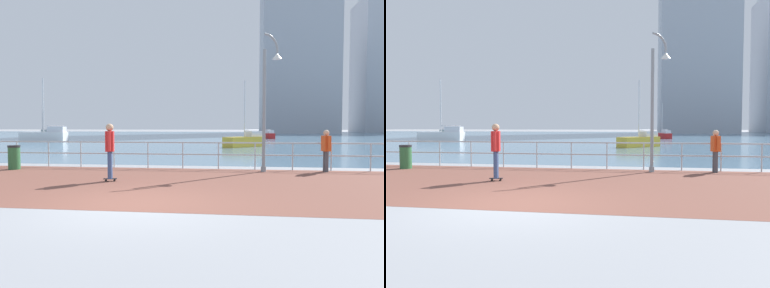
# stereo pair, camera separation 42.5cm
# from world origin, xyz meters

# --- Properties ---
(ground) EXTENTS (220.00, 220.00, 0.00)m
(ground) POSITION_xyz_m (0.00, 40.00, 0.00)
(ground) COLOR gray
(brick_paving) EXTENTS (28.00, 7.27, 0.01)m
(brick_paving) POSITION_xyz_m (0.00, 2.98, 0.00)
(brick_paving) COLOR brown
(brick_paving) RESTS_ON ground
(harbor_water) EXTENTS (180.00, 88.00, 0.00)m
(harbor_water) POSITION_xyz_m (0.00, 51.61, 0.00)
(harbor_water) COLOR slate
(harbor_water) RESTS_ON ground
(waterfront_railing) EXTENTS (25.25, 0.06, 1.05)m
(waterfront_railing) POSITION_xyz_m (0.00, 6.61, 0.73)
(waterfront_railing) COLOR #B2BCC1
(waterfront_railing) RESTS_ON ground
(lamppost) EXTENTS (0.74, 0.55, 5.03)m
(lamppost) POSITION_xyz_m (3.23, 6.10, 2.78)
(lamppost) COLOR gray
(lamppost) RESTS_ON ground
(skateboarder) EXTENTS (0.41, 0.56, 1.74)m
(skateboarder) POSITION_xyz_m (-1.67, 3.04, 1.05)
(skateboarder) COLOR black
(skateboarder) RESTS_ON ground
(bystander) EXTENTS (0.30, 0.56, 1.53)m
(bystander) POSITION_xyz_m (5.33, 6.26, 0.89)
(bystander) COLOR #4C4C51
(bystander) RESTS_ON ground
(trash_bin) EXTENTS (0.46, 0.46, 0.93)m
(trash_bin) POSITION_xyz_m (-6.40, 5.50, 0.47)
(trash_bin) COLOR #2D6638
(trash_bin) RESTS_ON ground
(sailboat_white) EXTENTS (4.87, 1.81, 6.70)m
(sailboat_white) POSITION_xyz_m (-18.31, 29.00, 0.64)
(sailboat_white) COLOR white
(sailboat_white) RESTS_ON ground
(sailboat_gray) EXTENTS (2.40, 3.39, 4.62)m
(sailboat_gray) POSITION_xyz_m (5.66, 41.46, 0.44)
(sailboat_gray) COLOR #B21E1E
(sailboat_gray) RESTS_ON ground
(sailboat_red) EXTENTS (1.85, 3.48, 4.68)m
(sailboat_red) POSITION_xyz_m (-26.97, 43.68, 0.45)
(sailboat_red) COLOR #197266
(sailboat_red) RESTS_ON ground
(sailboat_navy) EXTENTS (3.44, 3.51, 5.27)m
(sailboat_navy) POSITION_xyz_m (2.70, 21.84, 0.50)
(sailboat_navy) COLOR gold
(sailboat_navy) RESTS_ON ground
(tower_beige) EXTENTS (16.07, 16.34, 46.96)m
(tower_beige) POSITION_xyz_m (15.24, 79.49, 22.65)
(tower_beige) COLOR #A3A8B2
(tower_beige) RESTS_ON ground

